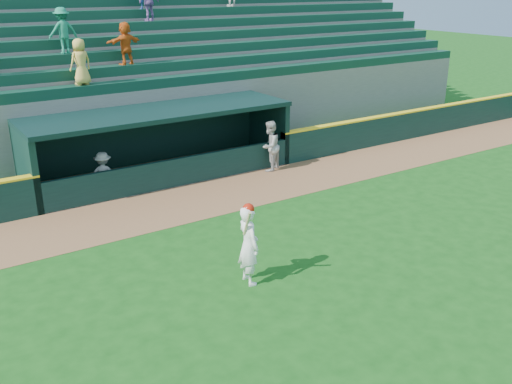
# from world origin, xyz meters

# --- Properties ---
(ground) EXTENTS (120.00, 120.00, 0.00)m
(ground) POSITION_xyz_m (0.00, 0.00, 0.00)
(ground) COLOR #134812
(ground) RESTS_ON ground
(warning_track) EXTENTS (40.00, 3.00, 0.01)m
(warning_track) POSITION_xyz_m (0.00, 4.90, 0.01)
(warning_track) COLOR brown
(warning_track) RESTS_ON ground
(field_wall_right) EXTENTS (15.50, 0.30, 1.20)m
(field_wall_right) POSITION_xyz_m (12.25, 6.55, 0.60)
(field_wall_right) COLOR black
(field_wall_right) RESTS_ON ground
(wall_stripe_right) EXTENTS (15.50, 0.32, 0.06)m
(wall_stripe_right) POSITION_xyz_m (12.25, 6.55, 1.23)
(wall_stripe_right) COLOR yellow
(wall_stripe_right) RESTS_ON field_wall_right
(dugout_player_front) EXTENTS (1.14, 1.06, 1.87)m
(dugout_player_front) POSITION_xyz_m (3.65, 6.20, 0.94)
(dugout_player_front) COLOR #A9A8A3
(dugout_player_front) RESTS_ON ground
(dugout_player_inside) EXTENTS (1.10, 0.89, 1.48)m
(dugout_player_inside) POSITION_xyz_m (-2.39, 6.99, 0.74)
(dugout_player_inside) COLOR gray
(dugout_player_inside) RESTS_ON ground
(dugout) EXTENTS (9.40, 2.80, 2.46)m
(dugout) POSITION_xyz_m (0.00, 8.00, 1.36)
(dugout) COLOR slate
(dugout) RESTS_ON ground
(stands) EXTENTS (34.50, 6.26, 7.42)m
(stands) POSITION_xyz_m (-0.02, 12.57, 2.40)
(stands) COLOR slate
(stands) RESTS_ON ground
(batter_at_plate) EXTENTS (0.54, 0.84, 2.00)m
(batter_at_plate) POSITION_xyz_m (-1.57, -0.46, 0.99)
(batter_at_plate) COLOR white
(batter_at_plate) RESTS_ON ground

